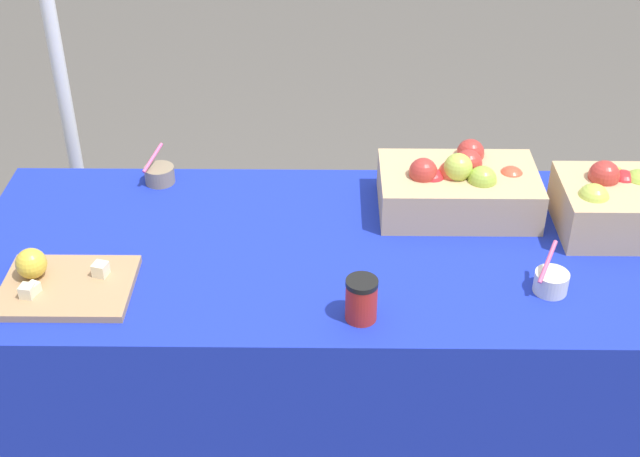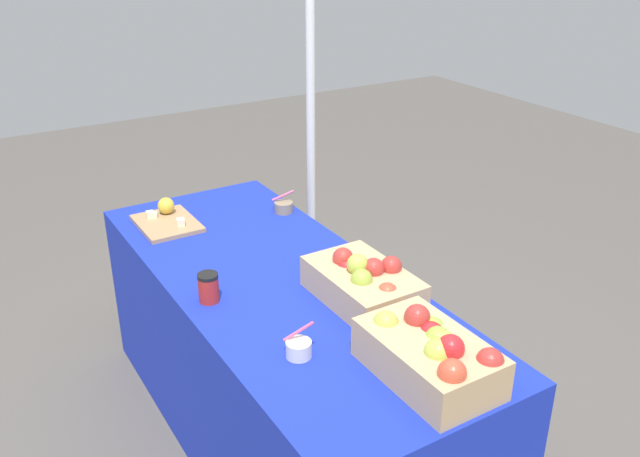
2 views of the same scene
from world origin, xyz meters
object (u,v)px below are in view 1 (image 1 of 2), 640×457
(coffee_cup, at_px, (361,299))
(tent_pole, at_px, (51,26))
(sample_bowl_near, at_px, (551,281))
(sample_bowl_mid, at_px, (159,174))
(cutting_board_front, at_px, (59,282))
(apple_crate_middle, at_px, (459,187))

(coffee_cup, height_order, tent_pole, tent_pole)
(sample_bowl_near, relative_size, sample_bowl_mid, 1.15)
(sample_bowl_near, bearing_deg, cutting_board_front, -179.80)
(sample_bowl_mid, relative_size, tent_pole, 0.05)
(sample_bowl_mid, xyz_separation_m, coffee_cup, (0.54, -0.59, 0.03))
(tent_pole, bearing_deg, apple_crate_middle, -22.52)
(apple_crate_middle, relative_size, cutting_board_front, 1.36)
(cutting_board_front, height_order, tent_pole, tent_pole)
(sample_bowl_mid, height_order, coffee_cup, coffee_cup)
(sample_bowl_near, xyz_separation_m, tent_pole, (-1.32, 0.83, 0.30))
(sample_bowl_near, bearing_deg, coffee_cup, -166.84)
(cutting_board_front, relative_size, sample_bowl_near, 2.68)
(apple_crate_middle, distance_m, cutting_board_front, 1.02)
(sample_bowl_mid, bearing_deg, cutting_board_front, -107.27)
(apple_crate_middle, height_order, cutting_board_front, apple_crate_middle)
(apple_crate_middle, distance_m, tent_pole, 1.27)
(cutting_board_front, bearing_deg, apple_crate_middle, 20.27)
(cutting_board_front, height_order, coffee_cup, coffee_cup)
(apple_crate_middle, height_order, coffee_cup, apple_crate_middle)
(sample_bowl_near, height_order, sample_bowl_mid, sample_bowl_near)
(tent_pole, bearing_deg, sample_bowl_mid, -45.18)
(cutting_board_front, xyz_separation_m, tent_pole, (-0.19, 0.83, 0.30))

